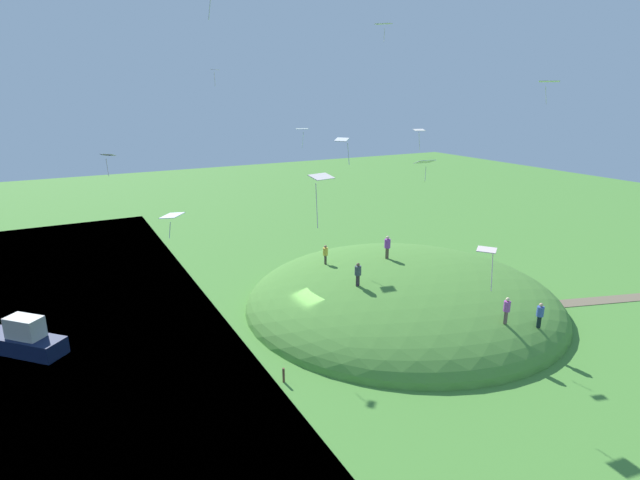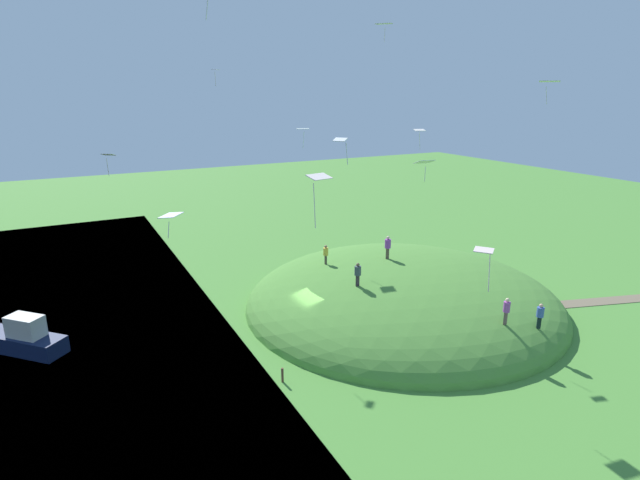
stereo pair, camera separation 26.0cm
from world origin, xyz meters
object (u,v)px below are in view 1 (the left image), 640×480
(person_near_shore, at_px, (387,245))
(person_on_hilltop, at_px, (507,307))
(person_walking_path, at_px, (325,252))
(kite_2, at_px, (108,156))
(person_watching_kites, at_px, (358,272))
(kite_0, at_px, (488,253))
(kite_8, at_px, (172,216))
(mooring_post, at_px, (284,375))
(kite_9, at_px, (419,131))
(boat_on_lake, at_px, (17,339))
(kite_5, at_px, (549,82))
(kite_11, at_px, (425,162))
(kite_12, at_px, (302,130))
(person_with_child, at_px, (540,312))
(kite_4, at_px, (321,180))
(kite_10, at_px, (384,24))
(kite_7, at_px, (215,71))
(kite_6, at_px, (343,142))

(person_near_shore, height_order, person_on_hilltop, person_near_shore)
(person_walking_path, bearing_deg, kite_2, 87.25)
(person_watching_kites, bearing_deg, kite_0, -121.28)
(person_on_hilltop, relative_size, kite_8, 1.20)
(person_near_shore, bearing_deg, mooring_post, -111.54)
(kite_9, bearing_deg, boat_on_lake, 168.03)
(kite_5, bearing_deg, person_on_hilltop, -153.15)
(person_watching_kites, relative_size, kite_8, 1.16)
(person_watching_kites, bearing_deg, person_walking_path, 68.43)
(kite_11, relative_size, kite_12, 0.84)
(person_near_shore, bearing_deg, boat_on_lake, -151.08)
(person_on_hilltop, xyz_separation_m, kite_8, (-18.60, 5.07, 6.84))
(person_with_child, relative_size, mooring_post, 1.90)
(boat_on_lake, relative_size, kite_8, 4.21)
(boat_on_lake, relative_size, kite_2, 4.37)
(person_near_shore, relative_size, kite_0, 1.09)
(kite_11, bearing_deg, person_walking_path, 99.36)
(person_watching_kites, height_order, kite_4, kite_4)
(kite_10, distance_m, kite_12, 10.18)
(person_on_hilltop, xyz_separation_m, kite_7, (-11.75, 19.20, 14.25))
(kite_4, distance_m, kite_12, 19.84)
(kite_9, relative_size, mooring_post, 1.70)
(person_with_child, height_order, kite_4, kite_4)
(person_on_hilltop, relative_size, kite_2, 1.25)
(kite_6, height_order, kite_11, kite_6)
(person_on_hilltop, bearing_deg, kite_11, -52.20)
(kite_2, relative_size, kite_5, 0.98)
(person_watching_kites, xyz_separation_m, kite_10, (3.97, 3.61, 16.39))
(kite_4, distance_m, kite_7, 20.54)
(kite_9, xyz_separation_m, kite_12, (-5.18, 8.36, -0.22))
(kite_0, relative_size, kite_8, 1.17)
(person_walking_path, bearing_deg, mooring_post, 144.23)
(kite_4, relative_size, mooring_post, 2.62)
(kite_0, distance_m, mooring_post, 14.53)
(person_with_child, xyz_separation_m, kite_11, (-6.18, 4.49, 9.23))
(person_watching_kites, relative_size, kite_7, 1.36)
(kite_6, distance_m, kite_10, 15.25)
(kite_12, bearing_deg, kite_11, -84.60)
(kite_0, height_order, kite_6, kite_6)
(person_walking_path, relative_size, kite_6, 1.24)
(person_with_child, xyz_separation_m, kite_0, (-11.55, -5.81, 7.35))
(kite_2, bearing_deg, kite_11, -34.28)
(kite_2, height_order, kite_7, kite_7)
(boat_on_lake, bearing_deg, kite_5, 22.56)
(boat_on_lake, height_order, kite_12, kite_12)
(kite_5, bearing_deg, person_watching_kites, 148.08)
(person_near_shore, distance_m, person_with_child, 12.32)
(kite_8, bearing_deg, kite_4, -47.18)
(kite_6, bearing_deg, kite_0, -77.49)
(person_walking_path, height_order, kite_10, kite_10)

